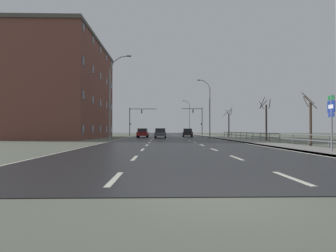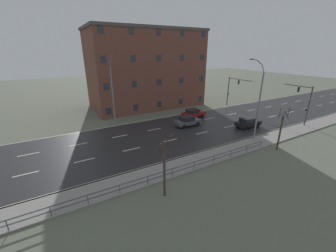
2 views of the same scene
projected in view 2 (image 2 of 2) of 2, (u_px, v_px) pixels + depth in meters
The scene contains 14 objects.
ground_plane at pixel (231, 120), 35.96m from camera, with size 160.00×160.00×0.12m.
road_asphalt_strip at pixel (275, 110), 41.50m from camera, with size 14.00×120.00×0.03m.
sidewalk_right at pixel (321, 122), 34.61m from camera, with size 3.00×120.00×0.12m.
guardrail at pixel (104, 193), 16.51m from camera, with size 0.07×37.95×1.00m.
street_lamp_midground at pixel (258, 102), 26.45m from camera, with size 2.35×0.24×10.36m.
street_lamp_left_bank at pixel (113, 93), 31.79m from camera, with size 2.77×0.24×10.76m.
traffic_signal_right at pixel (305, 100), 32.41m from camera, with size 4.55×0.36×6.26m.
traffic_signal_left at pixel (232, 87), 43.21m from camera, with size 5.85×0.36×6.10m.
car_mid_centre at pixel (193, 113), 36.89m from camera, with size 1.92×4.14×1.57m.
car_near_left at pixel (188, 121), 32.84m from camera, with size 1.93×4.15×1.57m.
car_far_left at pixel (248, 122), 32.28m from camera, with size 1.98×4.17×1.57m.
brick_building at pixel (146, 69), 43.28m from camera, with size 12.26×22.67×15.39m.
bare_tree_mid at pixel (164, 169), 16.45m from camera, with size 1.23×1.46×5.45m.
bare_tree_far at pixel (281, 130), 24.42m from camera, with size 1.54×1.57×5.48m.
Camera 2 is at (24.25, 21.65, 11.37)m, focal length 22.22 mm.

